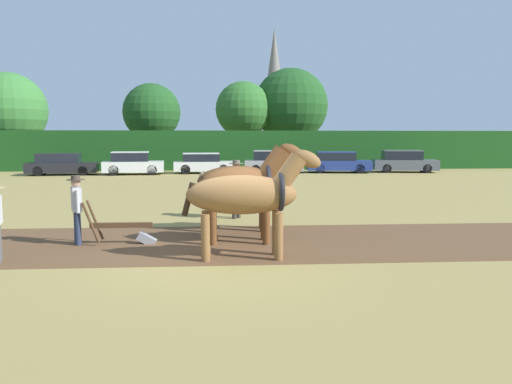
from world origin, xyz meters
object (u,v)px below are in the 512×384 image
Objects in this scene: tree_right at (291,106)px; farmer_beside_team at (236,184)px; draft_horse_trail_left at (241,182)px; church_spire at (274,89)px; draft_horse_lead_left at (247,195)px; tree_center_right at (243,110)px; tree_center at (152,112)px; draft_horse_lead_right at (244,186)px; parked_car_center_right at (338,162)px; parked_car_center at (273,162)px; parked_car_center_left at (203,163)px; parked_car_right at (404,162)px; plow at (127,230)px; farmer_at_plow at (77,205)px; parked_car_far_left at (61,165)px; parked_car_left at (133,164)px; tree_center_left at (8,110)px.

farmer_beside_team is at bearing -102.56° from tree_right.
church_spire is at bearing 83.19° from draft_horse_trail_left.
tree_center_right is at bearing 87.70° from draft_horse_lead_left.
draft_horse_lead_right is (5.65, -32.70, -3.31)m from tree_center.
draft_horse_trail_left is at bearing -103.31° from parked_car_center_right.
church_spire is 5.91× the size of draft_horse_lead_left.
parked_car_center is (3.74, 19.51, -0.32)m from farmer_beside_team.
parked_car_right is (14.35, -0.33, 0.07)m from parked_car_center_left.
parked_car_center_left is at bearing -64.55° from tree_center.
tree_center is 0.41× the size of church_spire.
farmer_at_plow reaches higher than plow.
parked_car_far_left is 0.99× the size of parked_car_center_right.
farmer_beside_team is 0.42× the size of parked_car_center.
farmer_beside_team is at bearing -76.29° from parked_car_left.
tree_center_right is 13.73m from parked_car_left.
draft_horse_lead_left reaches higher than parked_car_far_left.
parked_car_left is 9.66m from parked_car_center.
parked_car_left is 19.09m from parked_car_right.
farmer_beside_team is (5.67, -29.12, -3.59)m from tree_center.
tree_right reaches higher than parked_car_center_right.
parked_car_right reaches higher than parked_car_far_left.
draft_horse_lead_left reaches higher than draft_horse_trail_left.
parked_car_center_right is (18.95, 0.39, 0.02)m from parked_car_far_left.
farmer_at_plow is at bearing -116.52° from parked_car_right.
farmer_at_plow is at bearing -97.87° from parked_car_center_left.
plow is 23.92m from parked_car_center.
draft_horse_trail_left is 21.75m from parked_car_left.
tree_center_left is at bearing 120.06° from draft_horse_lead_right.
tree_center is at bearing -119.52° from church_spire.
draft_horse_trail_left is 4.21m from farmer_at_plow.
farmer_at_plow is 25.98m from parked_car_center_right.
plow is at bearing -98.16° from parked_car_center.
farmer_at_plow is at bearing -88.58° from parked_car_left.
plow is (2.89, -32.62, -4.34)m from tree_center.
draft_horse_lead_left is at bearing -93.99° from tree_center_right.
farmer_at_plow is at bearing -158.49° from draft_horse_trail_left.
church_spire is 59.25m from farmer_at_plow.
draft_horse_trail_left reaches higher than parked_car_left.
tree_center_left is 36.39m from church_spire.
tree_center is 33.03m from plow.
parked_car_far_left is at bearing -170.90° from parked_car_center_right.
tree_center_left is 4.37× the size of farmer_beside_team.
farmer_beside_team is 21.17m from parked_car_center_right.
tree_center_right is at bearing 123.13° from farmer_beside_team.
draft_horse_lead_right is (-6.75, -33.76, -4.02)m from tree_right.
draft_horse_trail_left is at bearing -87.92° from parked_car_center_left.
church_spire is (6.06, 24.86, 4.16)m from tree_center_right.
farmer_at_plow reaches higher than parked_car_right.
plow is (-5.10, -32.57, -4.62)m from tree_center_right.
draft_horse_trail_left is at bearing -79.64° from tree_center.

